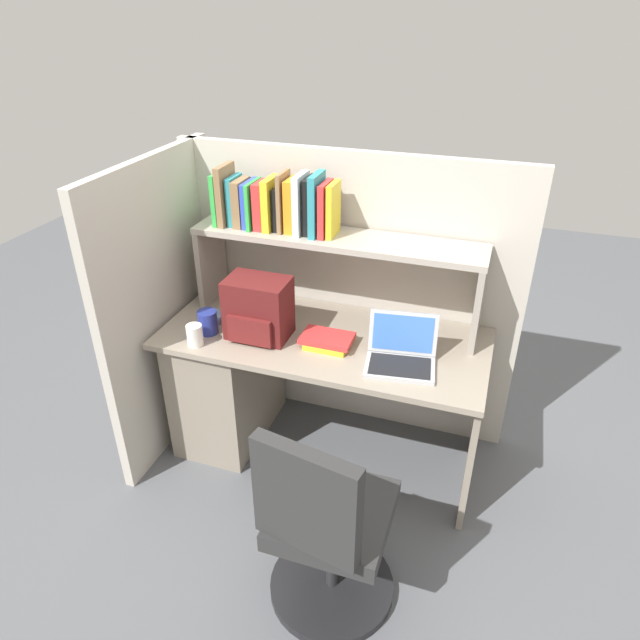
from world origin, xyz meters
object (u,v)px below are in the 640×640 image
Objects in this scene: office_chair at (326,534)px; laptop at (401,354)px; computer_mouse at (218,317)px; paper_cup at (195,335)px; snack_canister at (208,322)px; backpack at (258,309)px.

laptop is at bearing -88.14° from office_chair.
paper_cup is (0.01, -0.25, 0.04)m from computer_mouse.
laptop is 0.37× the size of office_chair.
paper_cup is at bearing -91.43° from snack_canister.
backpack is 0.32× the size of office_chair.
backpack is at bearing 12.94° from snack_canister.
laptop is 3.19× the size of paper_cup.
snack_canister is at bearing -177.76° from laptop.
backpack is 0.30m from computer_mouse.
paper_cup is 0.12× the size of office_chair.
office_chair reaches higher than paper_cup.
backpack reaches higher than snack_canister.
backpack is 0.27m from snack_canister.
computer_mouse is 0.11× the size of office_chair.
snack_canister is at bearing -167.06° from backpack.
laptop is 0.98m from computer_mouse.
office_chair is (0.86, -0.84, -0.35)m from computer_mouse.
office_chair is at bearing -98.41° from laptop.
computer_mouse is 0.97× the size of paper_cup.
paper_cup is (-0.96, -0.16, 0.00)m from laptop.
paper_cup is 1.10m from office_chair.
computer_mouse is 0.87× the size of snack_canister.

